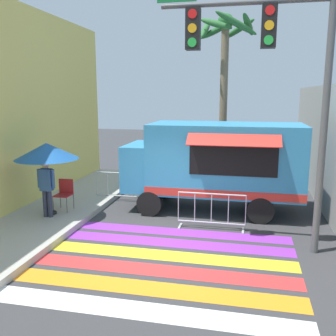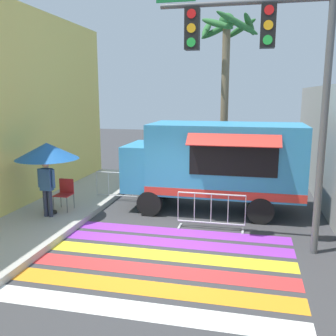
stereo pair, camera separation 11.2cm
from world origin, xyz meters
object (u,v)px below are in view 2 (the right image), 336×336
barricade_side (121,187)px  vendor_person (47,185)px  food_truck (212,160)px  palm_tree (227,61)px  patio_umbrella (47,151)px  barricade_front (211,212)px  folding_chair (65,191)px  traffic_signal_pole (270,63)px

barricade_side → vendor_person: bearing=-116.8°
food_truck → palm_tree: 4.67m
patio_umbrella → barricade_front: (4.73, 0.19, -1.54)m
folding_chair → barricade_front: bearing=-7.6°
barricade_front → traffic_signal_pole: bearing=-38.6°
palm_tree → barricade_side: bearing=-137.6°
folding_chair → patio_umbrella: bearing=-117.8°
food_truck → barricade_front: (0.19, -1.78, -1.12)m
patio_umbrella → vendor_person: patio_umbrella is taller
food_truck → vendor_person: size_ratio=3.29×
vendor_person → palm_tree: 8.13m
traffic_signal_pole → barricade_front: (-1.32, 1.05, -3.81)m
food_truck → palm_tree: (0.12, 3.33, 3.28)m
palm_tree → patio_umbrella: bearing=-131.4°
folding_chair → barricade_side: folding_chair is taller
food_truck → barricade_side: bearing=174.2°
food_truck → barricade_side: 3.38m
traffic_signal_pole → vendor_person: (-5.97, 0.61, -3.19)m
patio_umbrella → folding_chair: bearing=65.8°
patio_umbrella → palm_tree: size_ratio=0.32×
patio_umbrella → food_truck: bearing=23.4°
folding_chair → vendor_person: size_ratio=0.56×
vendor_person → traffic_signal_pole: bearing=-6.3°
traffic_signal_pole → vendor_person: bearing=174.2°
food_truck → vendor_person: (-4.46, -2.22, -0.50)m
patio_umbrella → traffic_signal_pole: bearing=-8.1°
barricade_side → folding_chair: bearing=-122.6°
patio_umbrella → folding_chair: 1.41m
folding_chair → barricade_front: 4.53m
patio_umbrella → palm_tree: 7.61m
barricade_side → palm_tree: palm_tree is taller
vendor_person → patio_umbrella: bearing=106.8°
patio_umbrella → folding_chair: patio_umbrella is taller
food_truck → traffic_signal_pole: bearing=-62.0°
traffic_signal_pole → barricade_front: bearing=141.4°
barricade_front → palm_tree: size_ratio=0.28×
folding_chair → traffic_signal_pole: bearing=-16.8°
vendor_person → barricade_side: vendor_person is taller
vendor_person → barricade_front: 4.71m
vendor_person → palm_tree: bearing=50.0°
folding_chair → barricade_side: (1.14, 1.79, -0.24)m
food_truck → folding_chair: food_truck is taller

